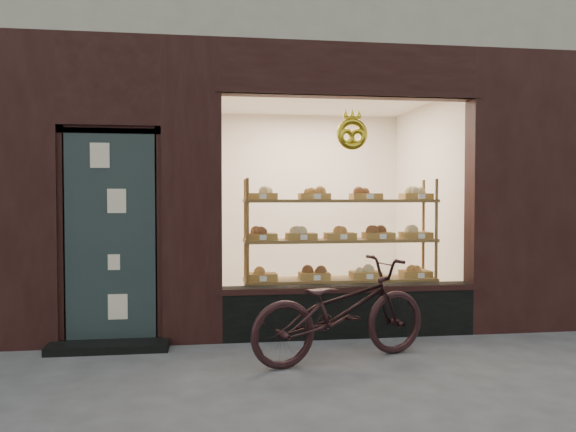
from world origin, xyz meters
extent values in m
plane|color=#434343|center=(0.00, 0.00, 0.00)|extent=(90.00, 90.00, 0.00)
cube|color=black|center=(0.45, 2.12, 0.28)|extent=(2.70, 0.25, 0.55)
cube|color=#253133|center=(-2.00, 2.06, 1.10)|extent=(0.90, 0.04, 2.15)
cube|color=black|center=(-2.00, 1.90, 0.04)|extent=(1.15, 0.35, 0.08)
torus|color=gold|center=(0.45, 2.02, 2.15)|extent=(0.33, 0.07, 0.33)
cube|color=brown|center=(0.45, 2.55, 0.05)|extent=(2.20, 0.45, 0.04)
cube|color=brown|center=(0.45, 2.55, 0.55)|extent=(2.20, 0.45, 0.03)
cube|color=brown|center=(0.45, 2.55, 1.00)|extent=(2.20, 0.45, 0.04)
cube|color=brown|center=(0.45, 2.55, 1.45)|extent=(2.20, 0.45, 0.04)
cylinder|color=brown|center=(-0.62, 2.35, 0.85)|extent=(0.04, 0.04, 1.70)
cylinder|color=brown|center=(1.52, 2.35, 0.85)|extent=(0.04, 0.04, 1.70)
cylinder|color=brown|center=(-0.62, 2.75, 0.85)|extent=(0.04, 0.04, 1.70)
cylinder|color=brown|center=(1.52, 2.75, 0.85)|extent=(0.04, 0.04, 1.70)
cube|color=#AC7F39|center=(-0.45, 2.55, 0.60)|extent=(0.34, 0.24, 0.07)
sphere|color=#B46A37|center=(-0.45, 2.55, 0.69)|extent=(0.11, 0.11, 0.11)
cube|color=white|center=(-0.45, 2.36, 0.60)|extent=(0.07, 0.01, 0.05)
cube|color=#AC7F39|center=(0.15, 2.55, 0.60)|extent=(0.34, 0.24, 0.07)
sphere|color=brown|center=(0.15, 2.55, 0.69)|extent=(0.11, 0.11, 0.11)
cube|color=white|center=(0.15, 2.36, 0.60)|extent=(0.08, 0.01, 0.05)
cube|color=#AC7F39|center=(0.75, 2.55, 0.60)|extent=(0.34, 0.24, 0.07)
sphere|color=#D4C174|center=(0.75, 2.55, 0.69)|extent=(0.11, 0.11, 0.11)
cube|color=white|center=(0.75, 2.36, 0.60)|extent=(0.07, 0.01, 0.05)
cube|color=#AC7F39|center=(1.35, 2.55, 0.60)|extent=(0.34, 0.24, 0.07)
sphere|color=#B46A37|center=(1.35, 2.55, 0.69)|extent=(0.11, 0.11, 0.11)
cube|color=white|center=(1.35, 2.36, 0.60)|extent=(0.08, 0.01, 0.05)
cube|color=#AC7F39|center=(-0.45, 2.55, 1.05)|extent=(0.34, 0.24, 0.07)
sphere|color=brown|center=(-0.45, 2.55, 1.14)|extent=(0.11, 0.11, 0.11)
cube|color=white|center=(-0.45, 2.36, 1.05)|extent=(0.07, 0.01, 0.06)
cube|color=#AC7F39|center=(0.00, 2.55, 1.05)|extent=(0.34, 0.24, 0.07)
sphere|color=#D4C174|center=(0.00, 2.55, 1.14)|extent=(0.11, 0.11, 0.11)
cube|color=white|center=(0.00, 2.36, 1.05)|extent=(0.07, 0.01, 0.06)
cube|color=#AC7F39|center=(0.45, 2.55, 1.05)|extent=(0.34, 0.24, 0.07)
sphere|color=#B46A37|center=(0.45, 2.55, 1.14)|extent=(0.11, 0.11, 0.11)
cube|color=white|center=(0.45, 2.36, 1.05)|extent=(0.07, 0.01, 0.06)
cube|color=#AC7F39|center=(0.90, 2.55, 1.05)|extent=(0.34, 0.24, 0.07)
sphere|color=brown|center=(0.90, 2.55, 1.14)|extent=(0.11, 0.11, 0.11)
cube|color=white|center=(0.90, 2.36, 1.05)|extent=(0.07, 0.01, 0.06)
cube|color=#AC7F39|center=(1.35, 2.55, 1.05)|extent=(0.34, 0.24, 0.07)
sphere|color=#D4C174|center=(1.35, 2.55, 1.14)|extent=(0.11, 0.11, 0.11)
cube|color=white|center=(1.35, 2.36, 1.05)|extent=(0.08, 0.01, 0.06)
cube|color=#AC7F39|center=(-0.45, 2.55, 1.50)|extent=(0.34, 0.24, 0.07)
sphere|color=#D4C174|center=(-0.45, 2.55, 1.59)|extent=(0.11, 0.11, 0.11)
cube|color=white|center=(-0.45, 2.36, 1.50)|extent=(0.07, 0.01, 0.06)
cube|color=#AC7F39|center=(0.15, 2.55, 1.50)|extent=(0.34, 0.24, 0.07)
sphere|color=#B46A37|center=(0.15, 2.55, 1.59)|extent=(0.11, 0.11, 0.11)
cube|color=white|center=(0.15, 2.36, 1.50)|extent=(0.08, 0.01, 0.06)
cube|color=#AC7F39|center=(0.75, 2.55, 1.50)|extent=(0.34, 0.24, 0.07)
sphere|color=brown|center=(0.75, 2.55, 1.59)|extent=(0.11, 0.11, 0.11)
cube|color=white|center=(0.75, 2.36, 1.50)|extent=(0.07, 0.01, 0.06)
cube|color=#AC7F39|center=(1.35, 2.55, 1.50)|extent=(0.34, 0.24, 0.07)
sphere|color=#D4C174|center=(1.35, 2.55, 1.59)|extent=(0.11, 0.11, 0.11)
cube|color=white|center=(1.35, 2.36, 1.50)|extent=(0.08, 0.01, 0.06)
imported|color=black|center=(0.16, 1.26, 0.46)|extent=(1.87, 1.11, 0.93)
camera|label=1|loc=(-1.02, -3.70, 1.49)|focal=35.00mm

